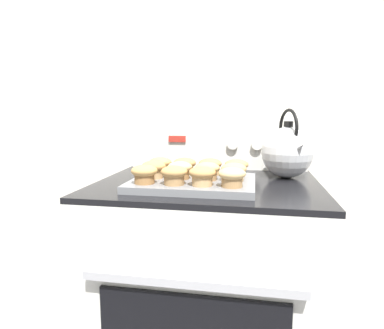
{
  "coord_description": "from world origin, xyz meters",
  "views": [
    {
      "loc": [
        0.15,
        -0.82,
        1.18
      ],
      "look_at": [
        -0.04,
        0.24,
        1.01
      ],
      "focal_mm": 32.0,
      "sensor_mm": 36.0,
      "label": 1
    }
  ],
  "objects": [
    {
      "name": "muffin_r0_c0",
      "position": [
        -0.17,
        0.15,
        0.99
      ],
      "size": [
        0.08,
        0.08,
        0.06
      ],
      "color": "olive",
      "rests_on": "muffin_pan"
    },
    {
      "name": "muffin_r1_c1",
      "position": [
        -0.08,
        0.24,
        0.99
      ],
      "size": [
        0.08,
        0.08,
        0.06
      ],
      "color": "olive",
      "rests_on": "muffin_pan"
    },
    {
      "name": "muffin_r1_c3",
      "position": [
        0.09,
        0.24,
        0.99
      ],
      "size": [
        0.08,
        0.08,
        0.06
      ],
      "color": "tan",
      "rests_on": "muffin_pan"
    },
    {
      "name": "muffin_r2_c2",
      "position": [
        0.01,
        0.33,
        0.99
      ],
      "size": [
        0.08,
        0.08,
        0.06
      ],
      "color": "tan",
      "rests_on": "muffin_pan"
    },
    {
      "name": "muffin_r0_c2",
      "position": [
        0.01,
        0.15,
        0.99
      ],
      "size": [
        0.08,
        0.08,
        0.06
      ],
      "color": "tan",
      "rests_on": "muffin_pan"
    },
    {
      "name": "muffin_r0_c3",
      "position": [
        0.09,
        0.15,
        0.99
      ],
      "size": [
        0.08,
        0.08,
        0.06
      ],
      "color": "#A37A4C",
      "rests_on": "muffin_pan"
    },
    {
      "name": "muffin_r2_c3",
      "position": [
        0.1,
        0.32,
        0.99
      ],
      "size": [
        0.08,
        0.08,
        0.06
      ],
      "color": "tan",
      "rests_on": "muffin_pan"
    },
    {
      "name": "control_panel",
      "position": [
        0.0,
        0.6,
        1.05
      ],
      "size": [
        0.73,
        0.07,
        0.21
      ],
      "color": "white",
      "rests_on": "stove_range"
    },
    {
      "name": "tea_kettle",
      "position": [
        0.27,
        0.44,
        1.04
      ],
      "size": [
        0.18,
        0.22,
        0.25
      ],
      "color": "silver",
      "rests_on": "stove_range"
    },
    {
      "name": "muffin_pan",
      "position": [
        -0.04,
        0.24,
        0.95
      ],
      "size": [
        0.39,
        0.3,
        0.02
      ],
      "color": "slate",
      "rests_on": "stove_range"
    },
    {
      "name": "muffin_r1_c2",
      "position": [
        0.01,
        0.24,
        0.99
      ],
      "size": [
        0.08,
        0.08,
        0.06
      ],
      "color": "#A37A4C",
      "rests_on": "muffin_pan"
    },
    {
      "name": "muffin_r1_c0",
      "position": [
        -0.17,
        0.24,
        0.99
      ],
      "size": [
        0.08,
        0.08,
        0.06
      ],
      "color": "tan",
      "rests_on": "muffin_pan"
    },
    {
      "name": "muffin_r0_c1",
      "position": [
        -0.08,
        0.15,
        0.99
      ],
      "size": [
        0.08,
        0.08,
        0.06
      ],
      "color": "#A37A4C",
      "rests_on": "muffin_pan"
    },
    {
      "name": "stove_range",
      "position": [
        0.0,
        0.32,
        0.47
      ],
      "size": [
        0.75,
        0.65,
        0.94
      ],
      "color": "white",
      "rests_on": "ground_plane"
    },
    {
      "name": "wall_back",
      "position": [
        0.0,
        0.66,
        1.2
      ],
      "size": [
        8.0,
        0.05,
        2.4
      ],
      "color": "silver",
      "rests_on": "ground_plane"
    },
    {
      "name": "muffin_r2_c0",
      "position": [
        -0.17,
        0.32,
        0.99
      ],
      "size": [
        0.08,
        0.08,
        0.06
      ],
      "color": "tan",
      "rests_on": "muffin_pan"
    },
    {
      "name": "muffin_r2_c1",
      "position": [
        -0.08,
        0.33,
        0.99
      ],
      "size": [
        0.08,
        0.08,
        0.06
      ],
      "color": "tan",
      "rests_on": "muffin_pan"
    }
  ]
}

